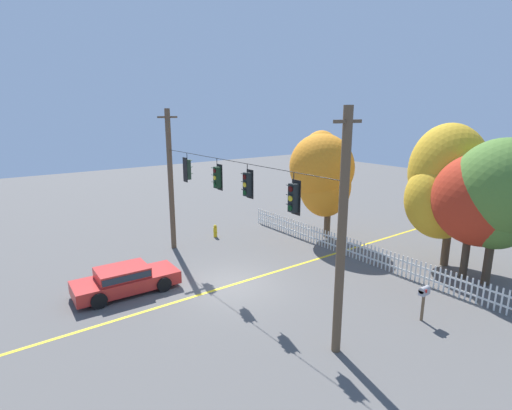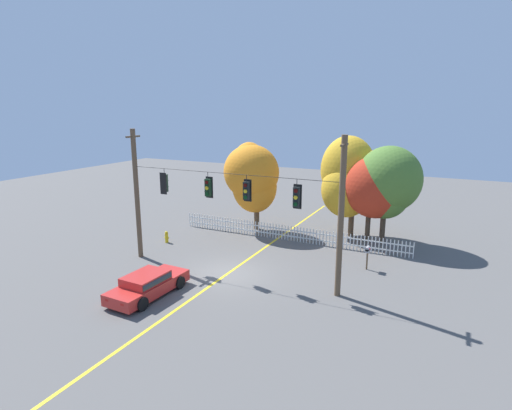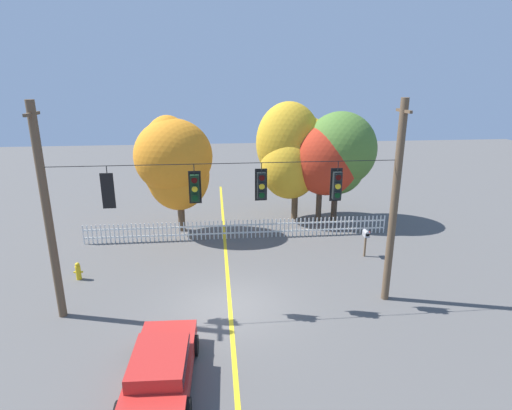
% 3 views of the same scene
% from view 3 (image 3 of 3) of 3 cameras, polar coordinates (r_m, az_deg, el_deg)
% --- Properties ---
extents(ground, '(80.00, 80.00, 0.00)m').
position_cam_3_polar(ground, '(16.36, -3.59, -13.72)').
color(ground, '#565451').
extents(lane_centerline_stripe, '(0.16, 36.00, 0.01)m').
position_cam_3_polar(lane_centerline_stripe, '(16.36, -3.59, -13.71)').
color(lane_centerline_stripe, gold).
rests_on(lane_centerline_stripe, ground).
extents(signal_support_span, '(12.53, 1.10, 7.72)m').
position_cam_3_polar(signal_support_span, '(14.73, -3.88, -0.51)').
color(signal_support_span, brown).
rests_on(signal_support_span, ground).
extents(traffic_signal_southbound_primary, '(0.43, 0.38, 1.44)m').
position_cam_3_polar(traffic_signal_southbound_primary, '(14.92, -19.54, 1.96)').
color(traffic_signal_southbound_primary, black).
extents(traffic_signal_northbound_secondary, '(0.43, 0.38, 1.43)m').
position_cam_3_polar(traffic_signal_northbound_secondary, '(14.52, -8.38, 2.32)').
color(traffic_signal_northbound_secondary, black).
extents(traffic_signal_northbound_primary, '(0.43, 0.38, 1.39)m').
position_cam_3_polar(traffic_signal_northbound_primary, '(14.59, 0.74, 2.70)').
color(traffic_signal_northbound_primary, black).
extents(traffic_signal_eastbound_side, '(0.43, 0.38, 1.49)m').
position_cam_3_polar(traffic_signal_eastbound_side, '(15.15, 11.03, 2.67)').
color(traffic_signal_eastbound_side, black).
extents(white_picket_fence, '(16.25, 0.06, 1.04)m').
position_cam_3_polar(white_picket_fence, '(22.42, -2.35, -3.34)').
color(white_picket_fence, silver).
rests_on(white_picket_fence, ground).
extents(autumn_maple_near_fence, '(4.12, 3.48, 6.48)m').
position_cam_3_polar(autumn_maple_near_fence, '(22.64, -11.25, 5.70)').
color(autumn_maple_near_fence, brown).
rests_on(autumn_maple_near_fence, ground).
extents(autumn_maple_mid, '(4.76, 3.66, 7.04)m').
position_cam_3_polar(autumn_maple_mid, '(24.75, 5.26, 7.12)').
color(autumn_maple_mid, brown).
rests_on(autumn_maple_mid, ground).
extents(autumn_oak_far_east, '(4.19, 3.63, 5.85)m').
position_cam_3_polar(autumn_oak_far_east, '(24.48, 9.48, 6.26)').
color(autumn_oak_far_east, '#473828').
rests_on(autumn_oak_far_east, ground).
extents(autumn_maple_far_west, '(4.22, 3.91, 6.52)m').
position_cam_3_polar(autumn_maple_far_west, '(24.64, 11.38, 6.87)').
color(autumn_maple_far_west, '#473828').
rests_on(autumn_maple_far_west, ground).
extents(parked_car, '(1.99, 4.36, 1.15)m').
position_cam_3_polar(parked_car, '(12.76, -12.95, -21.00)').
color(parked_car, red).
rests_on(parked_car, ground).
extents(fire_hydrant, '(0.38, 0.22, 0.79)m').
position_cam_3_polar(fire_hydrant, '(19.65, -23.19, -8.33)').
color(fire_hydrant, gold).
rests_on(fire_hydrant, ground).
extents(roadside_mailbox, '(0.25, 0.44, 1.35)m').
position_cam_3_polar(roadside_mailbox, '(20.69, 14.84, -4.03)').
color(roadside_mailbox, brown).
rests_on(roadside_mailbox, ground).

